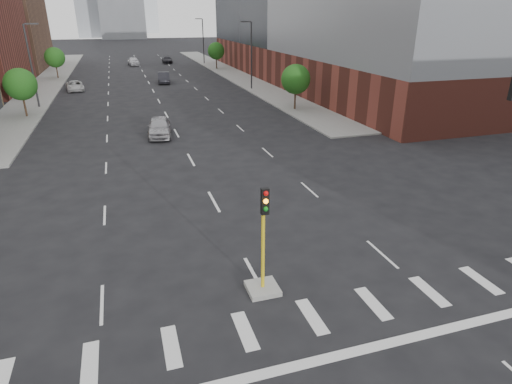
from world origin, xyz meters
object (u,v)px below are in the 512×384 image
car_deep_right (167,60)px  car_distant (133,61)px  median_traffic_signal (263,270)px  car_near_left (159,127)px  car_mid_right (164,78)px  car_far_left (75,86)px

car_deep_right → car_distant: bearing=-159.9°
median_traffic_signal → car_near_left: 24.50m
car_near_left → car_mid_right: car_near_left is taller
median_traffic_signal → car_deep_right: 85.02m
median_traffic_signal → car_near_left: size_ratio=0.90×
car_near_left → car_distant: (0.41, 57.99, 0.02)m
median_traffic_signal → car_far_left: size_ratio=0.92×
car_mid_right → car_deep_right: 29.18m
car_deep_right → car_distant: car_distant is taller
car_far_left → median_traffic_signal: bearing=-86.3°
car_mid_right → median_traffic_signal: bearing=-87.0°
car_far_left → car_mid_right: bearing=7.6°
median_traffic_signal → car_distant: median_traffic_signal is taller
car_near_left → car_far_left: size_ratio=1.03×
car_near_left → car_distant: bearing=96.2°
car_mid_right → car_deep_right: (3.83, 28.93, -0.11)m
car_deep_right → car_distant: size_ratio=0.97×
car_far_left → car_deep_right: size_ratio=0.98×
car_far_left → car_distant: 31.41m
median_traffic_signal → car_far_left: 53.47m
car_near_left → car_far_left: 29.37m
car_near_left → car_deep_right: size_ratio=1.01×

